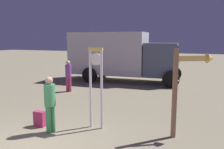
{
  "coord_description": "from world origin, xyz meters",
  "views": [
    {
      "loc": [
        3.66,
        -3.66,
        2.59
      ],
      "look_at": [
        0.33,
        4.72,
        1.2
      ],
      "focal_mm": 37.06,
      "sensor_mm": 36.0,
      "label": 1
    }
  ],
  "objects_px": {
    "standing_clock": "(96,81)",
    "person_near_clock": "(50,102)",
    "backpack": "(40,119)",
    "arrow_sign": "(189,77)",
    "box_truck_near": "(120,55)",
    "person_distant": "(68,74)"
  },
  "relations": [
    {
      "from": "backpack",
      "to": "box_truck_near",
      "type": "distance_m",
      "value": 8.17
    },
    {
      "from": "person_near_clock",
      "to": "box_truck_near",
      "type": "bearing_deg",
      "value": 96.44
    },
    {
      "from": "person_near_clock",
      "to": "backpack",
      "type": "height_order",
      "value": "person_near_clock"
    },
    {
      "from": "arrow_sign",
      "to": "box_truck_near",
      "type": "relative_size",
      "value": 0.35
    },
    {
      "from": "standing_clock",
      "to": "arrow_sign",
      "type": "xyz_separation_m",
      "value": [
        2.5,
        0.34,
        0.21
      ]
    },
    {
      "from": "standing_clock",
      "to": "box_truck_near",
      "type": "distance_m",
      "value": 7.76
    },
    {
      "from": "person_near_clock",
      "to": "backpack",
      "type": "bearing_deg",
      "value": 156.89
    },
    {
      "from": "backpack",
      "to": "box_truck_near",
      "type": "bearing_deg",
      "value": 92.5
    },
    {
      "from": "standing_clock",
      "to": "backpack",
      "type": "distance_m",
      "value": 2.07
    },
    {
      "from": "standing_clock",
      "to": "person_distant",
      "type": "distance_m",
      "value": 5.06
    },
    {
      "from": "person_near_clock",
      "to": "box_truck_near",
      "type": "height_order",
      "value": "box_truck_near"
    },
    {
      "from": "standing_clock",
      "to": "person_near_clock",
      "type": "height_order",
      "value": "standing_clock"
    },
    {
      "from": "arrow_sign",
      "to": "backpack",
      "type": "bearing_deg",
      "value": -168.09
    },
    {
      "from": "arrow_sign",
      "to": "person_distant",
      "type": "bearing_deg",
      "value": 149.39
    },
    {
      "from": "standing_clock",
      "to": "person_distant",
      "type": "height_order",
      "value": "standing_clock"
    },
    {
      "from": "box_truck_near",
      "to": "standing_clock",
      "type": "bearing_deg",
      "value": -75.3
    },
    {
      "from": "standing_clock",
      "to": "box_truck_near",
      "type": "height_order",
      "value": "box_truck_near"
    },
    {
      "from": "box_truck_near",
      "to": "arrow_sign",
      "type": "bearing_deg",
      "value": -58.04
    },
    {
      "from": "standing_clock",
      "to": "backpack",
      "type": "height_order",
      "value": "standing_clock"
    },
    {
      "from": "person_near_clock",
      "to": "box_truck_near",
      "type": "distance_m",
      "value": 8.37
    },
    {
      "from": "arrow_sign",
      "to": "person_distant",
      "type": "distance_m",
      "value": 6.81
    },
    {
      "from": "person_near_clock",
      "to": "arrow_sign",
      "type": "bearing_deg",
      "value": 17.55
    }
  ]
}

